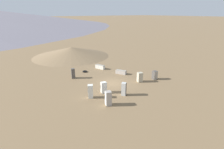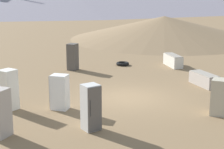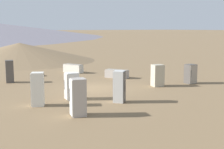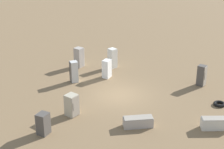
{
  "view_description": "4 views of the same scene",
  "coord_description": "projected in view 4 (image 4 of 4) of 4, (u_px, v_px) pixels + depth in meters",
  "views": [
    {
      "loc": [
        -20.84,
        14.4,
        10.53
      ],
      "look_at": [
        -0.54,
        0.35,
        1.7
      ],
      "focal_mm": 28.0,
      "sensor_mm": 36.0,
      "label": 1
    },
    {
      "loc": [
        -17.41,
        -1.48,
        5.39
      ],
      "look_at": [
        1.17,
        0.93,
        0.85
      ],
      "focal_mm": 60.0,
      "sensor_mm": 36.0,
      "label": 2
    },
    {
      "loc": [
        -17.96,
        11.12,
        4.12
      ],
      "look_at": [
        -0.11,
        -1.42,
        0.84
      ],
      "focal_mm": 50.0,
      "sensor_mm": 36.0,
      "label": 3
    },
    {
      "loc": [
        8.7,
        -24.22,
        12.77
      ],
      "look_at": [
        -0.25,
        -0.78,
        1.98
      ],
      "focal_mm": 60.0,
      "sensor_mm": 36.0,
      "label": 4
    }
  ],
  "objects": [
    {
      "name": "discarded_fridge_8",
      "position": [
        112.0,
        58.0,
        33.45
      ],
      "size": [
        0.86,
        0.87,
        1.79
      ],
      "rotation": [
        0.0,
        0.0,
        5.8
      ],
      "color": "silver",
      "rests_on": "ground_plane"
    },
    {
      "name": "scrap_tire",
      "position": [
        219.0,
        104.0,
        27.09
      ],
      "size": [
        0.88,
        0.88,
        0.21
      ],
      "color": "black",
      "rests_on": "ground_plane"
    },
    {
      "name": "discarded_fridge_1",
      "position": [
        138.0,
        122.0,
        24.29
      ],
      "size": [
        2.03,
        1.53,
        0.68
      ],
      "rotation": [
        0.0,
        0.0,
        5.21
      ],
      "color": "#A89E93",
      "rests_on": "ground_plane"
    },
    {
      "name": "discarded_fridge_0",
      "position": [
        43.0,
        124.0,
        23.34
      ],
      "size": [
        0.75,
        0.79,
        1.44
      ],
      "rotation": [
        0.0,
        0.0,
        1.46
      ],
      "color": "#4C4742",
      "rests_on": "ground_plane"
    },
    {
      "name": "discarded_fridge_2",
      "position": [
        202.0,
        75.0,
        29.98
      ],
      "size": [
        0.76,
        0.71,
        1.7
      ],
      "rotation": [
        0.0,
        0.0,
        4.45
      ],
      "color": "#4C4742",
      "rests_on": "ground_plane"
    },
    {
      "name": "discarded_fridge_4",
      "position": [
        74.0,
        72.0,
        30.61
      ],
      "size": [
        0.84,
        0.84,
        1.77
      ],
      "rotation": [
        0.0,
        0.0,
        2.29
      ],
      "color": "silver",
      "rests_on": "ground_plane"
    },
    {
      "name": "discarded_fridge_3",
      "position": [
        216.0,
        123.0,
        24.02
      ],
      "size": [
        2.03,
        1.3,
        0.78
      ],
      "rotation": [
        0.0,
        0.0,
        1.95
      ],
      "color": "beige",
      "rests_on": "ground_plane"
    },
    {
      "name": "discarded_fridge_6",
      "position": [
        107.0,
        69.0,
        31.49
      ],
      "size": [
        0.66,
        0.81,
        1.56
      ],
      "rotation": [
        0.0,
        0.0,
        6.16
      ],
      "color": "white",
      "rests_on": "ground_plane"
    },
    {
      "name": "discarded_fridge_7",
      "position": [
        79.0,
        57.0,
        33.69
      ],
      "size": [
        0.86,
        0.86,
        1.78
      ],
      "rotation": [
        0.0,
        0.0,
        5.99
      ],
      "color": "#A89E93",
      "rests_on": "ground_plane"
    },
    {
      "name": "discarded_fridge_5",
      "position": [
        72.0,
        105.0,
        25.51
      ],
      "size": [
        0.94,
        0.93,
        1.54
      ],
      "rotation": [
        0.0,
        0.0,
        4.42
      ],
      "color": "#B2A88E",
      "rests_on": "ground_plane"
    },
    {
      "name": "ground_plane",
      "position": [
        119.0,
        95.0,
        28.68
      ],
      "size": [
        1000.0,
        1000.0,
        0.0
      ],
      "primitive_type": "plane",
      "color": "brown"
    }
  ]
}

